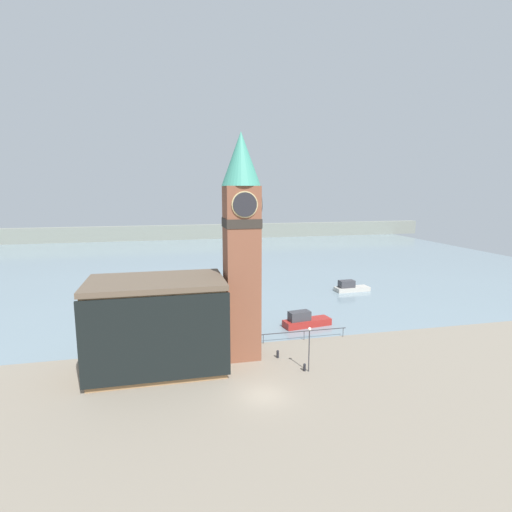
{
  "coord_description": "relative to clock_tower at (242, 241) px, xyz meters",
  "views": [
    {
      "loc": [
        -7.65,
        -30.36,
        17.16
      ],
      "look_at": [
        0.8,
        6.38,
        10.91
      ],
      "focal_mm": 28.0,
      "sensor_mm": 36.0,
      "label": 1
    }
  ],
  "objects": [
    {
      "name": "clock_tower",
      "position": [
        0.0,
        0.0,
        0.0
      ],
      "size": [
        3.85,
        3.85,
        22.72
      ],
      "color": "brown",
      "rests_on": "ground_plane"
    },
    {
      "name": "far_shoreline",
      "position": [
        0.19,
        103.03,
        -9.57
      ],
      "size": [
        180.0,
        3.0,
        5.0
      ],
      "color": "gray",
      "rests_on": "water"
    },
    {
      "name": "ground_plane",
      "position": [
        0.19,
        -8.49,
        -12.07
      ],
      "size": [
        160.0,
        160.0,
        0.0
      ],
      "primitive_type": "plane",
      "color": "gray"
    },
    {
      "name": "pier_railing",
      "position": [
        7.84,
        2.78,
        -11.12
      ],
      "size": [
        10.35,
        0.08,
        1.09
      ],
      "color": "#333338",
      "rests_on": "ground_plane"
    },
    {
      "name": "lamp_post",
      "position": [
        5.5,
        -5.02,
        -9.04
      ],
      "size": [
        0.32,
        0.32,
        4.4
      ],
      "color": "#2D2D33",
      "rests_on": "ground_plane"
    },
    {
      "name": "mooring_bollard_far",
      "position": [
        5.14,
        -4.84,
        -11.66
      ],
      "size": [
        0.26,
        0.26,
        0.76
      ],
      "color": "black",
      "rests_on": "ground_plane"
    },
    {
      "name": "boat_near",
      "position": [
        9.51,
        7.21,
        -11.34
      ],
      "size": [
        6.4,
        2.82,
        2.05
      ],
      "rotation": [
        0.0,
        0.0,
        0.15
      ],
      "color": "maroon",
      "rests_on": "water"
    },
    {
      "name": "water",
      "position": [
        0.19,
        63.03,
        -12.08
      ],
      "size": [
        160.0,
        120.0,
        0.0
      ],
      "color": "gray",
      "rests_on": "ground_plane"
    },
    {
      "name": "boat_far",
      "position": [
        23.24,
        22.42,
        -11.39
      ],
      "size": [
        5.99,
        2.36,
        1.91
      ],
      "rotation": [
        0.0,
        0.0,
        0.04
      ],
      "color": "#B7B2A8",
      "rests_on": "water"
    },
    {
      "name": "pier_building",
      "position": [
        -8.47,
        -1.15,
        -7.63
      ],
      "size": [
        12.83,
        7.98,
        8.85
      ],
      "color": "#9E754C",
      "rests_on": "ground_plane"
    },
    {
      "name": "mooring_bollard_near",
      "position": [
        3.47,
        -1.35,
        -11.62
      ],
      "size": [
        0.27,
        0.27,
        0.83
      ],
      "color": "black",
      "rests_on": "ground_plane"
    }
  ]
}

